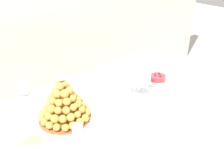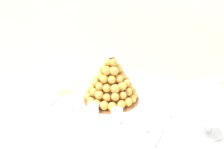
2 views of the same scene
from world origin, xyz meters
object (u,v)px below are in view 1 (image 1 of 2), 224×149
at_px(creme_brulee_ramekin, 33,143).
at_px(fruit_tart_plate, 158,79).
at_px(dessert_cup_centre, 78,130).
at_px(dessert_cup_right, 118,111).
at_px(dessert_cup_mid_right, 99,120).
at_px(serving_tray, 68,125).
at_px(dessert_cup_mid_left, 55,145).
at_px(wine_glass, 24,89).
at_px(macaron_goblet, 140,70).
at_px(croquembouche, 63,102).

bearing_deg(creme_brulee_ramekin, fruit_tart_plate, 2.05).
bearing_deg(dessert_cup_centre, dessert_cup_right, -2.66).
height_order(dessert_cup_centre, dessert_cup_mid_right, dessert_cup_mid_right).
bearing_deg(creme_brulee_ramekin, serving_tray, 5.46).
bearing_deg(serving_tray, dessert_cup_mid_left, -139.85).
bearing_deg(dessert_cup_mid_left, dessert_cup_right, 1.30).
bearing_deg(dessert_cup_right, serving_tray, 157.49).
distance_m(dessert_cup_mid_right, creme_brulee_ramekin, 0.31).
relative_size(dessert_cup_mid_left, creme_brulee_ramekin, 0.65).
distance_m(dessert_cup_mid_left, wine_glass, 0.38).
bearing_deg(dessert_cup_centre, wine_glass, 104.15).
relative_size(dessert_cup_mid_left, dessert_cup_right, 0.91).
relative_size(serving_tray, macaron_goblet, 2.68).
distance_m(dessert_cup_mid_right, fruit_tart_plate, 0.56).
xyz_separation_m(croquembouche, wine_glass, (-0.10, 0.20, 0.02)).
height_order(serving_tray, macaron_goblet, macaron_goblet).
relative_size(dessert_cup_centre, dessert_cup_right, 0.80).
bearing_deg(dessert_cup_mid_right, creme_brulee_ramekin, 165.62).
distance_m(macaron_goblet, wine_glass, 0.62).
bearing_deg(fruit_tart_plate, croquembouche, 176.15).
xyz_separation_m(dessert_cup_mid_right, macaron_goblet, (0.36, 0.09, 0.11)).
xyz_separation_m(serving_tray, dessert_cup_mid_right, (0.12, -0.09, 0.03)).
xyz_separation_m(dessert_cup_right, macaron_goblet, (0.24, 0.09, 0.11)).
bearing_deg(creme_brulee_ramekin, dessert_cup_centre, -20.06).
xyz_separation_m(serving_tray, dessert_cup_mid_left, (-0.12, -0.10, 0.03)).
relative_size(dessert_cup_mid_left, dessert_cup_centre, 1.14).
xyz_separation_m(croquembouche, creme_brulee_ramekin, (-0.20, -0.07, -0.08)).
distance_m(croquembouche, wine_glass, 0.23).
bearing_deg(dessert_cup_centre, fruit_tart_plate, 8.37).
xyz_separation_m(dessert_cup_mid_right, wine_glass, (-0.20, 0.35, 0.09)).
height_order(dessert_cup_right, creme_brulee_ramekin, dessert_cup_right).
relative_size(dessert_cup_centre, macaron_goblet, 0.21).
distance_m(dessert_cup_centre, dessert_cup_right, 0.23).
bearing_deg(macaron_goblet, serving_tray, 179.37).
bearing_deg(wine_glass, dessert_cup_mid_right, -60.30).
distance_m(dessert_cup_right, macaron_goblet, 0.28).
xyz_separation_m(dessert_cup_centre, creme_brulee_ramekin, (-0.18, 0.07, -0.01)).
distance_m(dessert_cup_mid_left, creme_brulee_ramekin, 0.11).
bearing_deg(croquembouche, creme_brulee_ramekin, -159.87).
height_order(serving_tray, fruit_tart_plate, fruit_tart_plate).
xyz_separation_m(croquembouche, dessert_cup_centre, (-0.02, -0.14, -0.07)).
bearing_deg(dessert_cup_mid_right, serving_tray, 141.03).
distance_m(creme_brulee_ramekin, macaron_goblet, 0.67).
bearing_deg(serving_tray, wine_glass, 108.25).
xyz_separation_m(serving_tray, wine_glass, (-0.09, 0.26, 0.12)).
bearing_deg(croquembouche, dessert_cup_centre, -96.99).
relative_size(dessert_cup_mid_left, dessert_cup_mid_right, 1.01).
distance_m(creme_brulee_ramekin, fruit_tart_plate, 0.85).
xyz_separation_m(dessert_cup_centre, macaron_goblet, (0.47, 0.08, 0.11)).
bearing_deg(serving_tray, fruit_tart_plate, 1.11).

